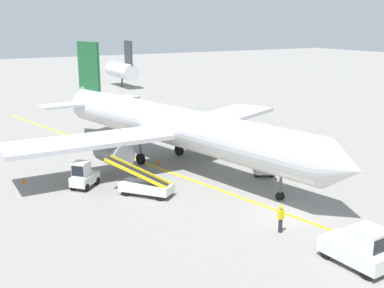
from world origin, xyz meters
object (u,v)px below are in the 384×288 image
(belt_loader_forward_hold, at_px, (262,163))
(safety_cone_nose_left, at_px, (158,162))
(pushback_tug, at_px, (360,248))
(ground_crew_marshaller, at_px, (281,218))
(baggage_tug_near_wing, at_px, (84,176))
(airliner, at_px, (170,125))
(belt_loader_aft_hold, at_px, (145,185))
(safety_cone_nose_right, at_px, (23,180))

(belt_loader_forward_hold, bearing_deg, safety_cone_nose_left, 135.06)
(pushback_tug, xyz_separation_m, ground_crew_marshaller, (-0.84, 5.11, -0.08))
(safety_cone_nose_left, bearing_deg, baggage_tug_near_wing, -160.32)
(airliner, bearing_deg, belt_loader_aft_hold, -131.06)
(ground_crew_marshaller, distance_m, safety_cone_nose_left, 16.15)
(pushback_tug, xyz_separation_m, safety_cone_nose_right, (-12.11, 22.05, -0.77))
(belt_loader_aft_hold, bearing_deg, safety_cone_nose_right, 134.11)
(belt_loader_forward_hold, relative_size, safety_cone_nose_right, 11.23)
(belt_loader_forward_hold, height_order, safety_cone_nose_left, belt_loader_forward_hold)
(pushback_tug, height_order, belt_loader_aft_hold, belt_loader_aft_hold)
(pushback_tug, xyz_separation_m, safety_cone_nose_left, (-0.84, 21.25, -0.77))
(airliner, relative_size, ground_crew_marshaller, 20.66)
(belt_loader_aft_hold, relative_size, ground_crew_marshaller, 2.75)
(baggage_tug_near_wing, xyz_separation_m, belt_loader_aft_hold, (3.28, -3.70, -0.15))
(baggage_tug_near_wing, height_order, ground_crew_marshaller, baggage_tug_near_wing)
(pushback_tug, xyz_separation_m, baggage_tug_near_wing, (-8.40, 18.55, -0.07))
(pushback_tug, relative_size, belt_loader_aft_hold, 0.79)
(ground_crew_marshaller, relative_size, safety_cone_nose_right, 3.86)
(airliner, height_order, baggage_tug_near_wing, airliner)
(belt_loader_aft_hold, relative_size, safety_cone_nose_right, 10.62)
(belt_loader_forward_hold, height_order, ground_crew_marshaller, belt_loader_forward_hold)
(pushback_tug, distance_m, safety_cone_nose_left, 21.28)
(baggage_tug_near_wing, bearing_deg, belt_loader_aft_hold, -48.42)
(airliner, height_order, belt_loader_aft_hold, airliner)
(belt_loader_forward_hold, relative_size, ground_crew_marshaller, 2.91)
(pushback_tug, relative_size, safety_cone_nose_right, 8.41)
(baggage_tug_near_wing, relative_size, belt_loader_aft_hold, 0.57)
(belt_loader_aft_hold, xyz_separation_m, safety_cone_nose_left, (4.27, 6.40, -0.56))
(safety_cone_nose_right, bearing_deg, baggage_tug_near_wing, -43.43)
(belt_loader_forward_hold, bearing_deg, safety_cone_nose_right, 157.85)
(airliner, distance_m, ground_crew_marshaller, 16.11)
(baggage_tug_near_wing, bearing_deg, safety_cone_nose_right, 136.57)
(safety_cone_nose_left, xyz_separation_m, safety_cone_nose_right, (-11.26, 0.80, 0.00))
(airliner, height_order, ground_crew_marshaller, airliner)
(pushback_tug, relative_size, belt_loader_forward_hold, 0.75)
(pushback_tug, distance_m, belt_loader_forward_hold, 15.87)
(belt_loader_aft_hold, height_order, safety_cone_nose_right, belt_loader_aft_hold)
(airliner, relative_size, baggage_tug_near_wing, 13.28)
(airliner, height_order, pushback_tug, airliner)
(belt_loader_aft_hold, distance_m, safety_cone_nose_left, 7.72)
(safety_cone_nose_right, bearing_deg, pushback_tug, -61.23)
(airliner, distance_m, belt_loader_forward_hold, 8.53)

